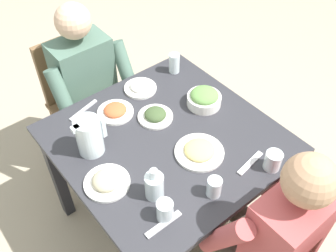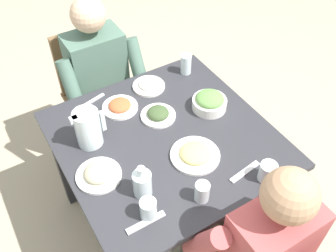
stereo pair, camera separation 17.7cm
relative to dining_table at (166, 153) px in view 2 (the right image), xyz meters
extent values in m
plane|color=tan|center=(0.00, 0.00, -0.64)|extent=(8.00, 8.00, 0.00)
cube|color=#2D2D33|center=(0.00, 0.00, 0.10)|extent=(0.99, 0.99, 0.03)
cube|color=#232328|center=(0.44, -0.44, -0.28)|extent=(0.06, 0.06, 0.73)
cube|color=#232328|center=(-0.44, 0.44, -0.28)|extent=(0.06, 0.06, 0.73)
cube|color=#232328|center=(0.44, 0.44, -0.28)|extent=(0.06, 0.06, 0.73)
cube|color=brown|center=(0.11, 0.88, -0.42)|extent=(0.04, 0.04, 0.45)
cube|color=brown|center=(-0.23, 0.88, -0.42)|extent=(0.04, 0.04, 0.45)
cube|color=brown|center=(0.11, 0.54, -0.42)|extent=(0.04, 0.04, 0.45)
cube|color=brown|center=(-0.23, 0.54, -0.42)|extent=(0.04, 0.04, 0.45)
cube|color=brown|center=(-0.06, 0.71, -0.18)|extent=(0.40, 0.40, 0.03)
cube|color=brown|center=(-0.06, 0.89, 0.04)|extent=(0.38, 0.04, 0.42)
cube|color=#B24C4C|center=(0.05, -0.68, 0.08)|extent=(0.32, 0.20, 0.50)
sphere|color=tan|center=(0.05, -0.68, 0.45)|extent=(0.19, 0.19, 0.19)
cylinder|color=#473D33|center=(-0.04, -0.30, -0.41)|extent=(0.10, 0.10, 0.48)
cylinder|color=#B24C4C|center=(-0.15, -0.54, 0.11)|extent=(0.08, 0.23, 0.37)
cylinder|color=#473D33|center=(0.13, -0.49, -0.20)|extent=(0.11, 0.38, 0.11)
cylinder|color=#473D33|center=(0.13, -0.30, -0.41)|extent=(0.10, 0.10, 0.48)
cylinder|color=#B24C4C|center=(0.25, -0.54, 0.11)|extent=(0.08, 0.23, 0.37)
cube|color=#4C6B5B|center=(-0.06, 0.68, 0.08)|extent=(0.32, 0.20, 0.50)
sphere|color=#DBB28E|center=(-0.06, 0.68, 0.45)|extent=(0.19, 0.19, 0.19)
cylinder|color=#473D33|center=(0.03, 0.49, -0.20)|extent=(0.11, 0.38, 0.11)
cylinder|color=#473D33|center=(0.03, 0.30, -0.41)|extent=(0.10, 0.10, 0.48)
cylinder|color=#4C6B5B|center=(0.14, 0.54, 0.11)|extent=(0.08, 0.23, 0.37)
cylinder|color=#473D33|center=(-0.14, 0.49, -0.20)|extent=(0.11, 0.38, 0.11)
cylinder|color=#473D33|center=(-0.14, 0.30, -0.41)|extent=(0.10, 0.10, 0.48)
cylinder|color=#4C6B5B|center=(-0.26, 0.54, 0.11)|extent=(0.08, 0.23, 0.37)
cylinder|color=silver|center=(-0.32, 0.16, 0.21)|extent=(0.12, 0.12, 0.19)
cube|color=silver|center=(-0.24, 0.16, 0.22)|extent=(0.02, 0.02, 0.11)
cube|color=silver|center=(-0.37, 0.16, 0.29)|extent=(0.04, 0.03, 0.02)
cylinder|color=white|center=(0.30, 0.06, 0.14)|extent=(0.18, 0.18, 0.05)
ellipsoid|color=#608E47|center=(0.30, 0.06, 0.18)|extent=(0.15, 0.15, 0.06)
cylinder|color=white|center=(-0.10, 0.30, 0.12)|extent=(0.19, 0.19, 0.01)
ellipsoid|color=#CC5B33|center=(-0.10, 0.30, 0.14)|extent=(0.12, 0.12, 0.04)
cylinder|color=white|center=(0.11, 0.37, 0.12)|extent=(0.18, 0.18, 0.01)
ellipsoid|color=white|center=(0.11, 0.37, 0.14)|extent=(0.11, 0.11, 0.04)
cylinder|color=white|center=(0.06, -0.17, 0.12)|extent=(0.23, 0.23, 0.01)
ellipsoid|color=#E0C670|center=(0.06, -0.17, 0.14)|extent=(0.14, 0.14, 0.04)
cylinder|color=white|center=(-0.37, -0.05, 0.12)|extent=(0.20, 0.20, 0.01)
ellipsoid|color=#B7AD89|center=(-0.37, -0.05, 0.14)|extent=(0.12, 0.12, 0.05)
cylinder|color=white|center=(0.04, 0.14, 0.12)|extent=(0.18, 0.18, 0.01)
ellipsoid|color=#3D512D|center=(0.04, 0.14, 0.14)|extent=(0.11, 0.11, 0.05)
cylinder|color=silver|center=(-0.28, -0.33, 0.16)|extent=(0.07, 0.07, 0.09)
cylinder|color=silver|center=(0.25, -0.44, 0.16)|extent=(0.08, 0.08, 0.09)
cylinder|color=silver|center=(-0.05, -0.37, 0.16)|extent=(0.06, 0.06, 0.09)
cylinder|color=silver|center=(0.36, 0.38, 0.17)|extent=(0.06, 0.06, 0.11)
cylinder|color=silver|center=(-0.24, -0.22, 0.17)|extent=(0.08, 0.08, 0.12)
cylinder|color=white|center=(-0.24, -0.22, 0.15)|extent=(0.07, 0.07, 0.07)
cylinder|color=silver|center=(-0.24, -0.22, 0.26)|extent=(0.03, 0.03, 0.04)
cube|color=silver|center=(0.19, -0.36, 0.12)|extent=(0.17, 0.05, 0.01)
cube|color=silver|center=(-0.21, 0.42, 0.12)|extent=(0.18, 0.06, 0.01)
cube|color=silver|center=(-0.30, -0.36, 0.12)|extent=(0.17, 0.03, 0.01)
camera|label=1|loc=(-0.77, -0.96, 1.46)|focal=40.58mm
camera|label=2|loc=(-0.63, -1.06, 1.46)|focal=40.58mm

